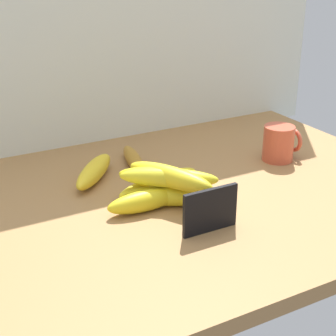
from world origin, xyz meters
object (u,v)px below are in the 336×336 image
banana_1 (145,201)px  banana_3 (167,196)px  banana_2 (159,183)px  banana_8 (169,178)px  banana_0 (94,171)px  chalkboard_sign (210,212)px  banana_6 (166,178)px  coffee_mug (279,143)px  banana_7 (164,177)px  banana_4 (134,160)px  banana_5 (170,177)px

banana_1 → banana_3: bearing=-1.0°
banana_2 → banana_8: 7.80cm
banana_0 → chalkboard_sign: bearing=-71.7°
banana_6 → banana_0: bearing=115.2°
coffee_mug → banana_3: 36.02cm
banana_3 → banana_7: (-0.19, 1.02, 3.89)cm
banana_2 → banana_1: bearing=-135.0°
banana_2 → banana_8: size_ratio=1.05×
banana_0 → banana_4: banana_0 is taller
banana_4 → banana_5: banana_5 is taller
banana_0 → banana_6: (8.40, -17.82, 3.70)cm
chalkboard_sign → banana_6: chalkboard_sign is taller
banana_2 → banana_7: (-1.75, -5.60, 3.99)cm
banana_2 → banana_4: (0.99, 14.66, -0.21)cm
coffee_mug → banana_0: 44.54cm
banana_3 → banana_7: bearing=100.5°
banana_3 → coffee_mug: bearing=13.5°
banana_4 → banana_7: (-2.74, -20.27, 4.21)cm
banana_7 → banana_6: bearing=-70.3°
banana_0 → banana_5: bearing=-63.8°
coffee_mug → banana_6: 35.87cm
banana_4 → banana_2: bearing=-93.9°
banana_4 → banana_8: size_ratio=0.87×
banana_6 → banana_7: size_ratio=0.84×
banana_0 → banana_2: bearing=-49.5°
banana_1 → banana_7: size_ratio=0.85×
banana_2 → banana_8: banana_8 is taller
banana_1 → banana_5: (5.52, 0.02, 4.00)cm
banana_4 → banana_5: bearing=-95.4°
banana_3 → banana_0: bearing=114.6°
chalkboard_sign → banana_5: (-1.29, 12.70, 2.23)cm
banana_5 → banana_0: bearing=116.2°
banana_1 → banana_3: banana_1 is taller
chalkboard_sign → banana_5: 12.96cm
banana_0 → banana_3: (8.40, -18.31, -0.15)cm
chalkboard_sign → banana_2: chalkboard_sign is taller
chalkboard_sign → banana_6: 13.36cm
banana_1 → banana_4: size_ratio=0.91×
banana_2 → banana_6: 7.46cm
coffee_mug → banana_6: (-34.96, -7.87, 1.58)cm
banana_0 → banana_2: banana_0 is taller
banana_3 → banana_6: size_ratio=1.13×
banana_2 → banana_3: (-1.57, -6.62, 0.11)cm
banana_6 → banana_8: same height
banana_8 → banana_7: bearing=116.4°
banana_7 → banana_8: 1.08cm
chalkboard_sign → banana_6: bearing=98.0°
banana_1 → banana_5: size_ratio=0.80×
banana_5 → banana_8: bearing=-167.9°
coffee_mug → banana_3: coffee_mug is taller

